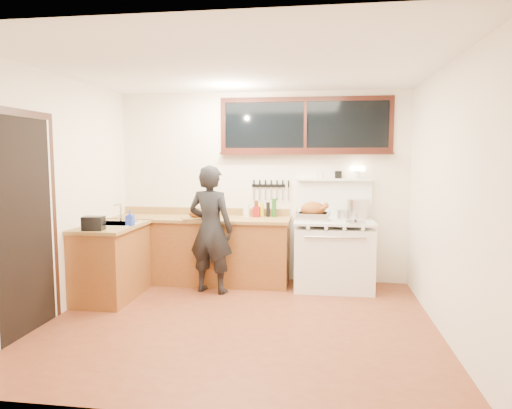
# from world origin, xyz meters

# --- Properties ---
(ground_plane) EXTENTS (4.00, 3.50, 0.02)m
(ground_plane) POSITION_xyz_m (0.00, 0.00, -0.01)
(ground_plane) COLOR brown
(room_shell) EXTENTS (4.10, 3.60, 2.65)m
(room_shell) POSITION_xyz_m (0.00, 0.00, 1.65)
(room_shell) COLOR white
(room_shell) RESTS_ON ground
(counter_back) EXTENTS (2.44, 0.64, 1.00)m
(counter_back) POSITION_xyz_m (-0.80, 1.45, 0.45)
(counter_back) COLOR brown
(counter_back) RESTS_ON ground
(counter_left) EXTENTS (0.64, 1.09, 0.90)m
(counter_left) POSITION_xyz_m (-1.70, 0.62, 0.45)
(counter_left) COLOR brown
(counter_left) RESTS_ON ground
(sink_unit) EXTENTS (0.50, 0.45, 0.37)m
(sink_unit) POSITION_xyz_m (-1.68, 0.70, 0.85)
(sink_unit) COLOR white
(sink_unit) RESTS_ON counter_left
(vintage_stove) EXTENTS (1.02, 0.74, 1.59)m
(vintage_stove) POSITION_xyz_m (1.00, 1.41, 0.47)
(vintage_stove) COLOR white
(vintage_stove) RESTS_ON ground
(back_window) EXTENTS (2.32, 0.13, 0.77)m
(back_window) POSITION_xyz_m (0.60, 1.72, 2.06)
(back_window) COLOR black
(back_window) RESTS_ON room_shell
(left_doorway) EXTENTS (0.02, 1.04, 2.17)m
(left_doorway) POSITION_xyz_m (-1.99, -0.55, 1.09)
(left_doorway) COLOR black
(left_doorway) RESTS_ON ground
(knife_strip) EXTENTS (0.52, 0.03, 0.28)m
(knife_strip) POSITION_xyz_m (0.12, 1.73, 1.31)
(knife_strip) COLOR black
(knife_strip) RESTS_ON room_shell
(man) EXTENTS (0.66, 0.51, 1.62)m
(man) POSITION_xyz_m (-0.55, 1.01, 0.81)
(man) COLOR black
(man) RESTS_ON ground
(soap_bottle) EXTENTS (0.09, 0.09, 0.19)m
(soap_bottle) POSITION_xyz_m (-1.43, 0.59, 0.99)
(soap_bottle) COLOR blue
(soap_bottle) RESTS_ON counter_left
(toaster) EXTENTS (0.24, 0.18, 0.16)m
(toaster) POSITION_xyz_m (-1.70, 0.22, 0.98)
(toaster) COLOR black
(toaster) RESTS_ON counter_left
(cutting_board) EXTENTS (0.47, 0.42, 0.14)m
(cutting_board) POSITION_xyz_m (-0.81, 1.30, 0.95)
(cutting_board) COLOR olive
(cutting_board) RESTS_ON counter_back
(roast_turkey) EXTENTS (0.45, 0.34, 0.24)m
(roast_turkey) POSITION_xyz_m (0.73, 1.37, 1.00)
(roast_turkey) COLOR silver
(roast_turkey) RESTS_ON vintage_stove
(stockpot) EXTENTS (0.28, 0.28, 0.26)m
(stockpot) POSITION_xyz_m (1.30, 1.58, 1.03)
(stockpot) COLOR silver
(stockpot) RESTS_ON vintage_stove
(saucepan) EXTENTS (0.17, 0.28, 0.12)m
(saucepan) POSITION_xyz_m (1.11, 1.56, 0.96)
(saucepan) COLOR silver
(saucepan) RESTS_ON vintage_stove
(pot_lid) EXTENTS (0.25, 0.25, 0.04)m
(pot_lid) POSITION_xyz_m (1.25, 1.19, 0.91)
(pot_lid) COLOR silver
(pot_lid) RESTS_ON vintage_stove
(coffee_tin) EXTENTS (0.10, 0.08, 0.14)m
(coffee_tin) POSITION_xyz_m (-0.05, 1.59, 0.97)
(coffee_tin) COLOR maroon
(coffee_tin) RESTS_ON counter_back
(pitcher) EXTENTS (0.10, 0.10, 0.18)m
(pitcher) POSITION_xyz_m (-0.19, 1.59, 0.99)
(pitcher) COLOR white
(pitcher) RESTS_ON counter_back
(bottle_cluster) EXTENTS (0.30, 0.06, 0.25)m
(bottle_cluster) POSITION_xyz_m (0.07, 1.63, 1.01)
(bottle_cluster) COLOR black
(bottle_cluster) RESTS_ON counter_back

